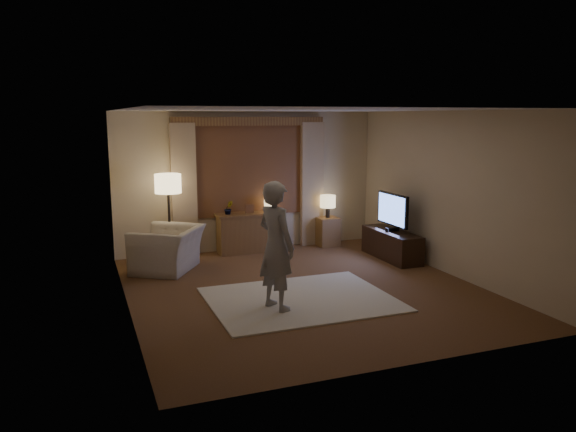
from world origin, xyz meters
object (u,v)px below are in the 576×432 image
sideboard (250,233)px  person (276,246)px  armchair (168,249)px  tv_stand (392,245)px  side_table (327,232)px

sideboard → person: person is taller
armchair → tv_stand: (3.86, -0.62, -0.11)m
sideboard → side_table: (1.57, -0.05, -0.07)m
side_table → tv_stand: size_ratio=0.40×
sideboard → person: 3.28m
side_table → tv_stand: 1.48m
person → armchair: bearing=3.2°
person → sideboard: bearing=-30.8°
sideboard → person: bearing=-100.8°
side_table → person: 3.86m
sideboard → tv_stand: 2.62m
tv_stand → person: (-2.83, -1.80, 0.61)m
armchair → side_table: bearing=134.5°
side_table → person: size_ratio=0.33×
sideboard → side_table: size_ratio=2.14×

